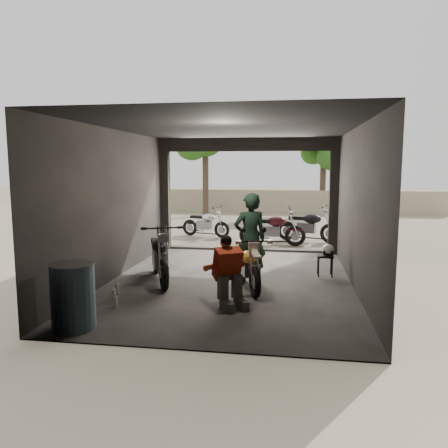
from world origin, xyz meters
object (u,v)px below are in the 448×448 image
(main_bike, at_px, (248,263))
(sign_post, at_px, (354,200))
(outside_bike_b, at_px, (272,226))
(oil_drum, at_px, (73,297))
(outside_bike_c, at_px, (308,223))
(mechanic, at_px, (230,273))
(outside_bike_a, at_px, (206,221))
(stool, at_px, (325,258))
(helmet, at_px, (328,250))
(rider, at_px, (250,239))
(left_bike, at_px, (160,253))

(main_bike, height_order, sign_post, sign_post)
(outside_bike_b, relative_size, oil_drum, 1.78)
(outside_bike_c, bearing_deg, mechanic, -177.47)
(sign_post, bearing_deg, outside_bike_b, 172.89)
(main_bike, xyz_separation_m, outside_bike_a, (-2.09, 6.25, -0.00))
(stool, bearing_deg, mechanic, -126.85)
(main_bike, xyz_separation_m, helmet, (1.64, 1.27, 0.07))
(mechanic, xyz_separation_m, sign_post, (2.92, 6.49, 0.81))
(outside_bike_a, relative_size, sign_post, 0.75)
(outside_bike_b, relative_size, rider, 0.94)
(outside_bike_b, bearing_deg, oil_drum, 159.48)
(outside_bike_a, bearing_deg, outside_bike_b, -103.05)
(helmet, bearing_deg, outside_bike_a, 141.64)
(main_bike, distance_m, mechanic, 1.14)
(outside_bike_a, distance_m, sign_post, 4.98)
(main_bike, bearing_deg, helmet, 19.49)
(outside_bike_c, xyz_separation_m, stool, (0.21, -4.49, -0.19))
(stool, height_order, sign_post, sign_post)
(outside_bike_b, xyz_separation_m, rider, (-0.26, -4.49, 0.35))
(main_bike, height_order, mechanic, mechanic)
(outside_bike_a, distance_m, oil_drum, 8.81)
(stool, xyz_separation_m, sign_post, (1.14, 4.11, 0.99))
(left_bike, height_order, stool, left_bike)
(outside_bike_a, bearing_deg, mechanic, -148.49)
(rider, relative_size, oil_drum, 1.90)
(outside_bike_a, xyz_separation_m, oil_drum, (-0.25, -8.80, -0.04))
(sign_post, bearing_deg, outside_bike_a, 151.38)
(mechanic, xyz_separation_m, oil_drum, (-2.15, -1.43, -0.10))
(outside_bike_b, xyz_separation_m, stool, (1.32, -3.63, -0.19))
(main_bike, relative_size, oil_drum, 1.62)
(outside_bike_a, height_order, outside_bike_b, outside_bike_b)
(outside_bike_a, relative_size, oil_drum, 1.59)
(mechanic, distance_m, helmet, 3.02)
(mechanic, height_order, helmet, mechanic)
(helmet, distance_m, oil_drum, 5.52)
(outside_bike_b, distance_m, mechanic, 6.02)
(outside_bike_b, height_order, rider, rider)
(main_bike, distance_m, outside_bike_b, 4.89)
(rider, height_order, oil_drum, rider)
(sign_post, bearing_deg, rider, -136.96)
(outside_bike_a, xyz_separation_m, outside_bike_c, (3.46, -0.50, 0.06))
(rider, xyz_separation_m, sign_post, (2.72, 4.98, 0.46))
(main_bike, distance_m, sign_post, 6.08)
(helmet, bearing_deg, outside_bike_b, 125.67)
(outside_bike_c, xyz_separation_m, helmet, (0.27, -4.48, 0.01))
(helmet, relative_size, oil_drum, 0.27)
(stool, height_order, helmet, helmet)
(helmet, xyz_separation_m, oil_drum, (-3.99, -3.82, -0.11))
(left_bike, xyz_separation_m, rider, (1.90, 0.11, 0.32))
(main_bike, bearing_deg, stool, 20.12)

